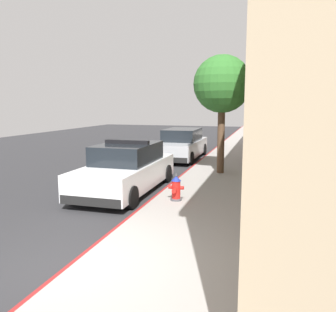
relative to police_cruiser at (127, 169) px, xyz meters
The scene contains 7 objects.
ground_plane 5.84m from the police_cruiser, 124.47° to the left, with size 29.01×60.00×0.20m, color #2B2B2D.
sidewalk_pavement 5.53m from the police_cruiser, 60.16° to the left, with size 2.91×60.00×0.14m, color gray.
curb_painted_edge 4.97m from the police_cruiser, 75.48° to the left, with size 0.08×60.00×0.14m, color maroon.
police_cruiser is the anchor object (origin of this frame).
parked_car_silver_ahead 7.12m from the police_cruiser, 89.54° to the left, with size 1.94×4.84×1.56m.
fire_hydrant 2.22m from the police_cruiser, 28.27° to the right, with size 0.44×0.40×0.76m.
street_tree 5.06m from the police_cruiser, 51.93° to the left, with size 2.21×2.21×4.56m.
Camera 1 is at (3.10, -4.91, 2.82)m, focal length 36.76 mm.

